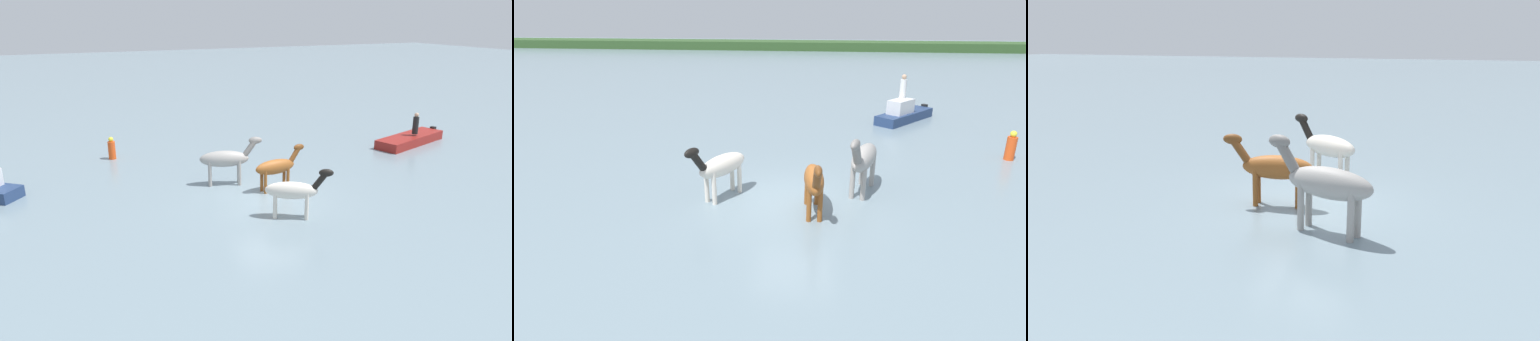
% 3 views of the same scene
% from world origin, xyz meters
% --- Properties ---
extents(ground_plane, '(158.56, 158.56, 0.00)m').
position_xyz_m(ground_plane, '(0.00, 0.00, 0.00)').
color(ground_plane, gray).
extents(distant_shoreline, '(142.70, 6.00, 2.40)m').
position_xyz_m(distant_shoreline, '(0.00, 54.12, 0.00)').
color(distant_shoreline, '#2E4D25').
rests_on(distant_shoreline, ground_plane).
extents(horse_pinto_flank, '(0.71, 2.35, 1.82)m').
position_xyz_m(horse_pinto_flank, '(0.55, -0.71, 1.00)').
color(horse_pinto_flank, brown).
rests_on(horse_pinto_flank, ground_plane).
extents(horse_gray_outer, '(1.51, 2.27, 1.87)m').
position_xyz_m(horse_gray_outer, '(-2.23, 0.02, 1.03)').
color(horse_gray_outer, silver).
rests_on(horse_gray_outer, ground_plane).
extents(horse_mid_herd, '(1.21, 2.65, 2.07)m').
position_xyz_m(horse_mid_herd, '(2.00, 0.94, 1.14)').
color(horse_mid_herd, '#9E9993').
rests_on(horse_mid_herd, ground_plane).
extents(boat_dinghy_port, '(3.35, 3.75, 1.32)m').
position_xyz_m(boat_dinghy_port, '(4.87, 10.64, 0.30)').
color(boat_dinghy_port, navy).
rests_on(boat_dinghy_port, ground_plane).
extents(person_boatman_standing, '(0.32, 0.32, 1.19)m').
position_xyz_m(person_boatman_standing, '(4.73, 10.82, 1.72)').
color(person_boatman_standing, silver).
rests_on(person_boatman_standing, boat_dinghy_port).
extents(buoy_channel_marker, '(0.36, 0.36, 1.14)m').
position_xyz_m(buoy_channel_marker, '(7.87, 4.87, 0.51)').
color(buoy_channel_marker, '#E54C19').
rests_on(buoy_channel_marker, ground_plane).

